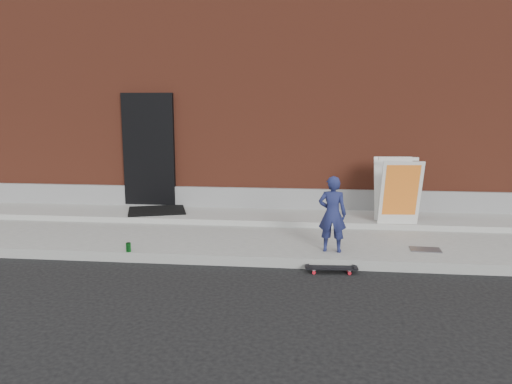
# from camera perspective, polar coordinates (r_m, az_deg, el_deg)

# --- Properties ---
(ground) EXTENTS (80.00, 80.00, 0.00)m
(ground) POSITION_cam_1_polar(r_m,az_deg,el_deg) (7.21, 0.72, -8.61)
(ground) COLOR black
(ground) RESTS_ON ground
(sidewalk) EXTENTS (20.00, 3.00, 0.15)m
(sidewalk) POSITION_cam_1_polar(r_m,az_deg,el_deg) (8.62, 1.72, -4.97)
(sidewalk) COLOR gray
(sidewalk) RESTS_ON ground
(apron) EXTENTS (20.00, 1.20, 0.10)m
(apron) POSITION_cam_1_polar(r_m,az_deg,el_deg) (9.46, 2.17, -2.83)
(apron) COLOR gray
(apron) RESTS_ON sidewalk
(building) EXTENTS (20.00, 8.10, 5.00)m
(building) POSITION_cam_1_polar(r_m,az_deg,el_deg) (13.81, 3.67, 10.80)
(building) COLOR maroon
(building) RESTS_ON ground
(child) EXTENTS (0.44, 0.31, 1.13)m
(child) POSITION_cam_1_polar(r_m,az_deg,el_deg) (7.39, 8.72, -2.50)
(child) COLOR #1C214F
(child) RESTS_ON sidewalk
(skateboard) EXTENTS (0.71, 0.22, 0.08)m
(skateboard) POSITION_cam_1_polar(r_m,az_deg,el_deg) (7.05, 8.60, -8.60)
(skateboard) COLOR red
(skateboard) RESTS_ON ground
(pizza_sign) EXTENTS (0.75, 0.87, 1.15)m
(pizza_sign) POSITION_cam_1_polar(r_m,az_deg,el_deg) (9.02, 15.85, 0.20)
(pizza_sign) COLOR silver
(pizza_sign) RESTS_ON apron
(soda_can) EXTENTS (0.08, 0.08, 0.14)m
(soda_can) POSITION_cam_1_polar(r_m,az_deg,el_deg) (7.64, -14.37, -6.14)
(soda_can) COLOR #177625
(soda_can) RESTS_ON sidewalk
(doormat) EXTENTS (1.29, 1.16, 0.03)m
(doormat) POSITION_cam_1_polar(r_m,az_deg,el_deg) (9.88, -11.27, -2.09)
(doormat) COLOR black
(doormat) RESTS_ON apron
(utility_plate) EXTENTS (0.45, 0.30, 0.01)m
(utility_plate) POSITION_cam_1_polar(r_m,az_deg,el_deg) (7.92, 18.80, -6.25)
(utility_plate) COLOR #555459
(utility_plate) RESTS_ON sidewalk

